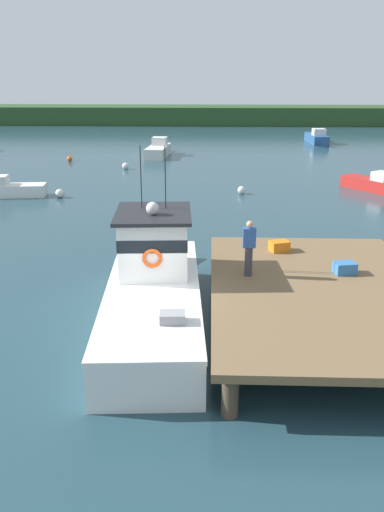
% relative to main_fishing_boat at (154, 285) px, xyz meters
% --- Properties ---
extents(ground_plane, '(200.00, 200.00, 0.00)m').
position_rel_main_fishing_boat_xyz_m(ground_plane, '(-0.16, -0.44, -1.01)').
color(ground_plane, '#23424C').
extents(dock, '(6.00, 9.00, 1.20)m').
position_rel_main_fishing_boat_xyz_m(dock, '(4.64, -0.44, 0.07)').
color(dock, '#4C3D2D').
rests_on(dock, ground).
extents(main_fishing_boat, '(3.06, 9.90, 4.80)m').
position_rel_main_fishing_boat_xyz_m(main_fishing_boat, '(0.00, 0.00, 0.00)').
color(main_fishing_boat, white).
rests_on(main_fishing_boat, ground).
extents(crate_single_far, '(0.67, 0.54, 0.33)m').
position_rel_main_fishing_boat_xyz_m(crate_single_far, '(5.53, 0.65, 0.36)').
color(crate_single_far, '#3370B2').
rests_on(crate_single_far, dock).
extents(crate_single_by_cleat, '(0.71, 0.61, 0.33)m').
position_rel_main_fishing_boat_xyz_m(crate_single_by_cleat, '(3.86, 2.62, 0.36)').
color(crate_single_by_cleat, orange).
rests_on(crate_single_by_cleat, dock).
extents(deckhand_by_the_boat, '(0.36, 0.22, 1.63)m').
position_rel_main_fishing_boat_xyz_m(deckhand_by_the_boat, '(2.70, 0.39, 1.05)').
color(deckhand_by_the_boat, '#383842').
rests_on(deckhand_by_the_boat, dock).
extents(moored_boat_far_right, '(1.70, 5.93, 1.50)m').
position_rel_main_fishing_boat_xyz_m(moored_boat_far_right, '(12.33, 40.30, -0.49)').
color(moored_boat_far_right, '#285184').
rests_on(moored_boat_far_right, ground).
extents(moored_boat_mid_harbor, '(4.83, 1.64, 1.21)m').
position_rel_main_fishing_boat_xyz_m(moored_boat_mid_harbor, '(-10.19, 15.38, -0.59)').
color(moored_boat_mid_harbor, white).
rests_on(moored_boat_mid_harbor, ground).
extents(moored_boat_far_left, '(3.59, 4.45, 1.22)m').
position_rel_main_fishing_boat_xyz_m(moored_boat_far_left, '(11.56, 17.60, -0.59)').
color(moored_boat_far_left, red).
rests_on(moored_boat_far_left, ground).
extents(moored_boat_outer_mooring, '(1.89, 6.08, 1.53)m').
position_rel_main_fishing_boat_xyz_m(moored_boat_outer_mooring, '(-2.90, 31.40, -0.48)').
color(moored_boat_outer_mooring, silver).
rests_on(moored_boat_outer_mooring, ground).
extents(mooring_buoy_channel_marker, '(0.43, 0.43, 0.43)m').
position_rel_main_fishing_boat_xyz_m(mooring_buoy_channel_marker, '(-9.80, 27.99, -0.79)').
color(mooring_buoy_channel_marker, '#EA5B19').
rests_on(mooring_buoy_channel_marker, ground).
extents(mooring_buoy_spare_mooring, '(0.46, 0.46, 0.46)m').
position_rel_main_fishing_boat_xyz_m(mooring_buoy_spare_mooring, '(3.40, 16.55, -0.78)').
color(mooring_buoy_spare_mooring, silver).
rests_on(mooring_buoy_spare_mooring, ground).
extents(mooring_buoy_inshore, '(0.49, 0.49, 0.49)m').
position_rel_main_fishing_boat_xyz_m(mooring_buoy_inshore, '(-7.03, 15.22, -0.76)').
color(mooring_buoy_inshore, silver).
rests_on(mooring_buoy_inshore, ground).
extents(mooring_buoy_outer, '(0.48, 0.48, 0.48)m').
position_rel_main_fishing_boat_xyz_m(mooring_buoy_outer, '(-4.74, 24.64, -0.76)').
color(mooring_buoy_outer, silver).
rests_on(mooring_buoy_outer, ground).
extents(far_shoreline, '(120.00, 8.00, 2.40)m').
position_rel_main_fishing_boat_xyz_m(far_shoreline, '(-0.16, 61.56, 0.19)').
color(far_shoreline, '#284723').
rests_on(far_shoreline, ground).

